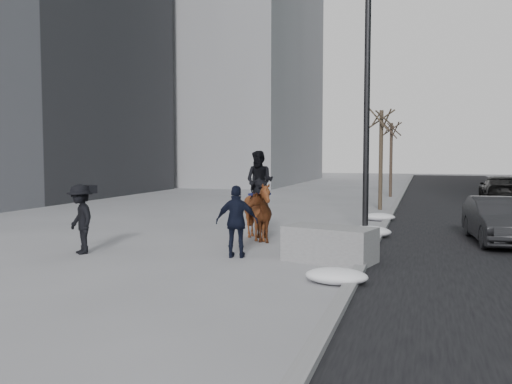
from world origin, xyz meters
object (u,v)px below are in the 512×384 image
(car_near, at_px, (499,220))
(mounted_right, at_px, (258,205))
(planter, at_px, (330,244))
(mounted_left, at_px, (258,212))

(car_near, bearing_deg, mounted_right, -172.67)
(planter, relative_size, car_near, 0.52)
(car_near, xyz_separation_m, mounted_left, (-6.64, -1.49, 0.19))
(planter, distance_m, mounted_left, 3.62)
(car_near, xyz_separation_m, mounted_right, (-6.61, -1.53, 0.40))
(mounted_right, bearing_deg, mounted_left, 119.80)
(planter, bearing_deg, mounted_right, 134.97)
(planter, relative_size, mounted_right, 0.79)
(mounted_left, bearing_deg, car_near, 12.62)
(planter, height_order, car_near, car_near)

